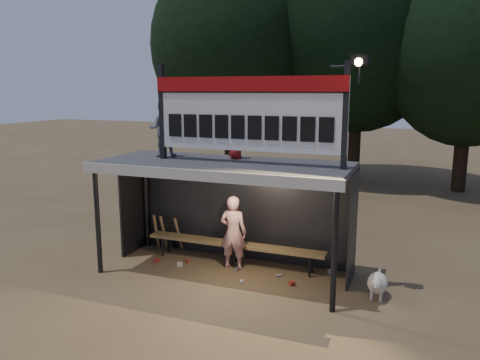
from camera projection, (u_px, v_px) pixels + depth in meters
name	position (u px, v px, depth m)	size (l,w,h in m)	color
ground	(224.00, 273.00, 9.66)	(80.00, 80.00, 0.00)	brown
player	(233.00, 232.00, 9.78)	(0.57, 0.38, 1.58)	white
child_a	(163.00, 129.00, 9.87)	(0.57, 0.45, 1.18)	slate
child_b	(236.00, 139.00, 9.62)	(0.41, 0.26, 0.83)	#AF1D1B
dugout_shelter	(228.00, 183.00, 9.54)	(5.10, 2.08, 2.32)	#3D3D3F
scoreboard_assembly	(250.00, 111.00, 8.83)	(4.10, 0.27, 1.99)	black
bench	(234.00, 245.00, 10.08)	(4.00, 0.35, 0.48)	olive
tree_left	(230.00, 45.00, 19.19)	(6.46, 6.46, 9.27)	black
tree_mid	(360.00, 28.00, 18.65)	(7.22, 7.22, 10.36)	black
tree_right	(471.00, 48.00, 16.49)	(6.08, 6.08, 8.72)	black
dog	(377.00, 283.00, 8.46)	(0.36, 0.81, 0.49)	white
bats	(167.00, 232.00, 10.98)	(0.69, 0.35, 0.84)	#9E754A
litter	(236.00, 270.00, 9.69)	(3.75, 1.28, 0.08)	#AD271D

